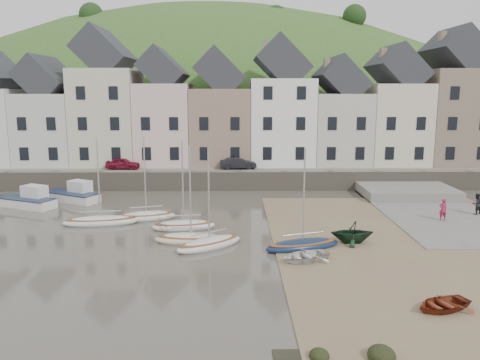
{
  "coord_description": "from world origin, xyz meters",
  "views": [
    {
      "loc": [
        -0.34,
        -28.25,
        9.41
      ],
      "look_at": [
        0.0,
        6.0,
        3.0
      ],
      "focal_mm": 36.17,
      "sensor_mm": 36.0,
      "label": 1
    }
  ],
  "objects_px": {
    "car_left": "(123,163)",
    "rowboat_red": "(442,304)",
    "sailboat_0": "(101,221)",
    "person_dark": "(477,204)",
    "person_red": "(443,209)",
    "car_right": "(238,163)",
    "rowboat_green": "(352,232)",
    "rowboat_white": "(305,256)"
  },
  "relations": [
    {
      "from": "car_left",
      "to": "rowboat_red",
      "type": "bearing_deg",
      "value": -144.49
    },
    {
      "from": "sailboat_0",
      "to": "rowboat_red",
      "type": "bearing_deg",
      "value": -36.8
    },
    {
      "from": "rowboat_red",
      "to": "person_dark",
      "type": "xyz_separation_m",
      "value": [
        9.33,
        15.97,
        0.59
      ]
    },
    {
      "from": "rowboat_red",
      "to": "car_left",
      "type": "bearing_deg",
      "value": -166.65
    },
    {
      "from": "person_red",
      "to": "car_right",
      "type": "bearing_deg",
      "value": -42.92
    },
    {
      "from": "rowboat_green",
      "to": "sailboat_0",
      "type": "bearing_deg",
      "value": -106.35
    },
    {
      "from": "rowboat_green",
      "to": "rowboat_red",
      "type": "distance_m",
      "value": 9.47
    },
    {
      "from": "rowboat_green",
      "to": "car_left",
      "type": "relative_size",
      "value": 0.78
    },
    {
      "from": "car_left",
      "to": "sailboat_0",
      "type": "bearing_deg",
      "value": -173.34
    },
    {
      "from": "rowboat_green",
      "to": "car_right",
      "type": "distance_m",
      "value": 20.32
    },
    {
      "from": "sailboat_0",
      "to": "person_red",
      "type": "distance_m",
      "value": 24.55
    },
    {
      "from": "rowboat_white",
      "to": "person_dark",
      "type": "bearing_deg",
      "value": 100.16
    },
    {
      "from": "person_dark",
      "to": "car_right",
      "type": "height_order",
      "value": "car_right"
    },
    {
      "from": "sailboat_0",
      "to": "person_dark",
      "type": "relative_size",
      "value": 3.93
    },
    {
      "from": "sailboat_0",
      "to": "car_right",
      "type": "relative_size",
      "value": 1.76
    },
    {
      "from": "rowboat_white",
      "to": "rowboat_green",
      "type": "bearing_deg",
      "value": 109.14
    },
    {
      "from": "rowboat_green",
      "to": "person_dark",
      "type": "height_order",
      "value": "person_dark"
    },
    {
      "from": "person_dark",
      "to": "car_right",
      "type": "distance_m",
      "value": 21.85
    },
    {
      "from": "sailboat_0",
      "to": "rowboat_green",
      "type": "bearing_deg",
      "value": -15.05
    },
    {
      "from": "person_red",
      "to": "car_left",
      "type": "relative_size",
      "value": 0.47
    },
    {
      "from": "person_dark",
      "to": "car_left",
      "type": "bearing_deg",
      "value": -42.26
    },
    {
      "from": "rowboat_red",
      "to": "person_dark",
      "type": "height_order",
      "value": "person_dark"
    },
    {
      "from": "sailboat_0",
      "to": "rowboat_green",
      "type": "relative_size",
      "value": 2.41
    },
    {
      "from": "car_right",
      "to": "person_red",
      "type": "bearing_deg",
      "value": -138.28
    },
    {
      "from": "rowboat_red",
      "to": "car_left",
      "type": "height_order",
      "value": "car_left"
    },
    {
      "from": "rowboat_red",
      "to": "person_dark",
      "type": "distance_m",
      "value": 18.5
    },
    {
      "from": "person_dark",
      "to": "car_right",
      "type": "relative_size",
      "value": 0.45
    },
    {
      "from": "sailboat_0",
      "to": "car_right",
      "type": "height_order",
      "value": "sailboat_0"
    },
    {
      "from": "car_right",
      "to": "person_dark",
      "type": "bearing_deg",
      "value": -129.11
    },
    {
      "from": "rowboat_red",
      "to": "sailboat_0",
      "type": "bearing_deg",
      "value": -148.83
    },
    {
      "from": "rowboat_white",
      "to": "person_dark",
      "type": "distance_m",
      "value": 17.47
    },
    {
      "from": "person_dark",
      "to": "car_left",
      "type": "height_order",
      "value": "car_left"
    },
    {
      "from": "sailboat_0",
      "to": "rowboat_white",
      "type": "xyz_separation_m",
      "value": [
        13.39,
        -7.71,
        0.09
      ]
    },
    {
      "from": "person_red",
      "to": "car_left",
      "type": "xyz_separation_m",
      "value": [
        -26.2,
        14.08,
        1.26
      ]
    },
    {
      "from": "rowboat_red",
      "to": "car_right",
      "type": "relative_size",
      "value": 0.73
    },
    {
      "from": "person_dark",
      "to": "rowboat_red",
      "type": "bearing_deg",
      "value": 40.25
    },
    {
      "from": "person_red",
      "to": "car_right",
      "type": "distance_m",
      "value": 20.38
    },
    {
      "from": "person_red",
      "to": "car_right",
      "type": "height_order",
      "value": "car_right"
    },
    {
      "from": "person_dark",
      "to": "car_left",
      "type": "xyz_separation_m",
      "value": [
        -29.47,
        12.39,
        1.25
      ]
    },
    {
      "from": "sailboat_0",
      "to": "car_left",
      "type": "relative_size",
      "value": 1.88
    },
    {
      "from": "rowboat_red",
      "to": "car_left",
      "type": "distance_m",
      "value": 34.83
    },
    {
      "from": "car_left",
      "to": "car_right",
      "type": "relative_size",
      "value": 0.94
    }
  ]
}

